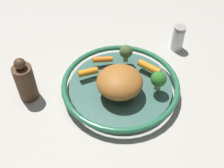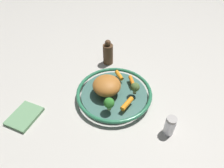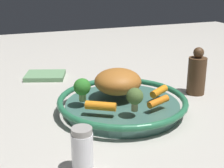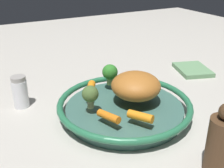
# 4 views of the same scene
# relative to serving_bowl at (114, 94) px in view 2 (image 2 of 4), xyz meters

# --- Properties ---
(ground_plane) EXTENTS (2.41, 2.41, 0.00)m
(ground_plane) POSITION_rel_serving_bowl_xyz_m (0.00, 0.00, -0.02)
(ground_plane) COLOR #B7B2A8
(serving_bowl) EXTENTS (0.33, 0.33, 0.04)m
(serving_bowl) POSITION_rel_serving_bowl_xyz_m (0.00, 0.00, 0.00)
(serving_bowl) COLOR #3D665B
(serving_bowl) RESTS_ON ground_plane
(roast_chicken_piece) EXTENTS (0.16, 0.15, 0.06)m
(roast_chicken_piece) POSITION_rel_serving_bowl_xyz_m (-0.00, 0.03, 0.05)
(roast_chicken_piece) COLOR #AB6628
(roast_chicken_piece) RESTS_ON serving_bowl
(baby_carrot_left) EXTENTS (0.06, 0.03, 0.02)m
(baby_carrot_left) POSITION_rel_serving_bowl_xyz_m (0.06, -0.08, 0.03)
(baby_carrot_left) COLOR orange
(baby_carrot_left) RESTS_ON serving_bowl
(baby_carrot_near_rim) EXTENTS (0.07, 0.05, 0.02)m
(baby_carrot_near_rim) POSITION_rel_serving_bowl_xyz_m (-0.08, -0.06, 0.03)
(baby_carrot_near_rim) COLOR orange
(baby_carrot_near_rim) RESTS_ON serving_bowl
(baby_carrot_back) EXTENTS (0.06, 0.04, 0.02)m
(baby_carrot_back) POSITION_rel_serving_bowl_xyz_m (0.09, -0.02, 0.03)
(baby_carrot_back) COLOR orange
(baby_carrot_back) RESTS_ON serving_bowl
(broccoli_floret_large) EXTENTS (0.04, 0.04, 0.05)m
(broccoli_floret_large) POSITION_rel_serving_bowl_xyz_m (-0.01, -0.09, 0.05)
(broccoli_floret_large) COLOR tan
(broccoli_floret_large) RESTS_ON serving_bowl
(broccoli_floret_mid) EXTENTS (0.04, 0.04, 0.06)m
(broccoli_floret_mid) POSITION_rel_serving_bowl_xyz_m (-0.10, 0.01, 0.05)
(broccoli_floret_mid) COLOR #94AD66
(broccoli_floret_mid) RESTS_ON serving_bowl
(salt_shaker) EXTENTS (0.04, 0.04, 0.08)m
(salt_shaker) POSITION_rel_serving_bowl_xyz_m (-0.16, -0.21, 0.02)
(salt_shaker) COLOR white
(salt_shaker) RESTS_ON ground_plane
(pepper_mill) EXTENTS (0.05, 0.05, 0.14)m
(pepper_mill) POSITION_rel_serving_bowl_xyz_m (0.25, 0.05, 0.04)
(pepper_mill) COLOR #4C331E
(pepper_mill) RESTS_ON ground_plane
(dish_towel) EXTENTS (0.15, 0.14, 0.01)m
(dish_towel) POSITION_rel_serving_bowl_xyz_m (-0.13, 0.35, -0.01)
(dish_towel) COLOR #669366
(dish_towel) RESTS_ON ground_plane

